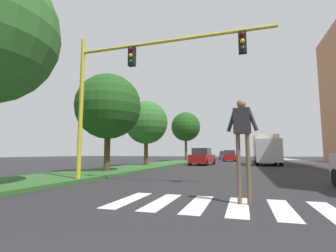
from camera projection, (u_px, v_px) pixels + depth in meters
name	position (u px, v px, depth m)	size (l,w,h in m)	color
ground_plane	(239.00, 164.00, 28.21)	(140.00, 140.00, 0.00)	#262628
crosswalk	(218.00, 205.00, 5.60)	(4.95, 2.20, 0.01)	silver
median_strip	(171.00, 163.00, 28.53)	(3.81, 64.00, 0.15)	#2D5B28
tree_mid	(108.00, 107.00, 14.94)	(3.98, 3.98, 5.88)	#4C3823
tree_far	(146.00, 123.00, 22.71)	(3.98, 3.98, 5.88)	#4C3823
tree_distant	(186.00, 127.00, 38.64)	(4.57, 4.57, 7.52)	#4C3823
sidewalk_right	(321.00, 165.00, 24.02)	(3.00, 64.00, 0.15)	#9E9991
traffic_light_gantry	(130.00, 75.00, 9.88)	(7.92, 0.30, 6.00)	gold
pedestrian_performer	(242.00, 133.00, 5.87)	(0.75, 0.30, 2.49)	brown
sedan_midblock	(202.00, 157.00, 25.02)	(2.22, 4.35, 1.72)	maroon
sedan_distant	(229.00, 156.00, 37.36)	(2.23, 4.28, 1.67)	maroon
sedan_far_horizon	(224.00, 155.00, 50.27)	(2.05, 4.41, 1.68)	#474C51
truck_box_delivery	(266.00, 149.00, 25.39)	(2.40, 6.20, 3.10)	#B7B7BC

